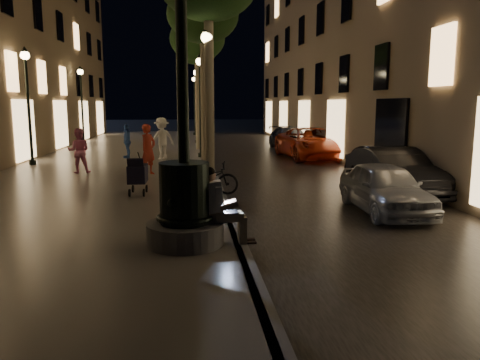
{
  "coord_description": "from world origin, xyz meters",
  "views": [
    {
      "loc": [
        -0.93,
        -6.28,
        2.73
      ],
      "look_at": [
        0.11,
        3.0,
        1.2
      ],
      "focal_mm": 35.0,
      "sensor_mm": 36.0,
      "label": 1
    }
  ],
  "objects": [
    {
      "name": "fountain_lamppost",
      "position": [
        -1.0,
        2.0,
        1.21
      ],
      "size": [
        1.4,
        1.4,
        5.21
      ],
      "color": "#59595B",
      "rests_on": "promenade"
    },
    {
      "name": "car_rear",
      "position": [
        5.2,
        21.26,
        0.67
      ],
      "size": [
        2.1,
        4.7,
        1.34
      ],
      "primitive_type": "imported",
      "rotation": [
        0.0,
        0.0,
        0.05
      ],
      "color": "#2A2A2E",
      "rests_on": "ground"
    },
    {
      "name": "lamp_left_b",
      "position": [
        -7.4,
        14.0,
        3.24
      ],
      "size": [
        0.36,
        0.36,
        4.81
      ],
      "color": "black",
      "rests_on": "promenade"
    },
    {
      "name": "bicycle",
      "position": [
        -0.4,
        6.7,
        0.66
      ],
      "size": [
        1.83,
        0.9,
        0.92
      ],
      "primitive_type": "imported",
      "rotation": [
        0.0,
        0.0,
        1.4
      ],
      "color": "black",
      "rests_on": "promenade"
    },
    {
      "name": "pedestrian_red",
      "position": [
        -2.33,
        10.65,
        1.11
      ],
      "size": [
        0.74,
        0.79,
        1.81
      ],
      "primitive_type": "imported",
      "rotation": [
        0.0,
        0.0,
        0.92
      ],
      "color": "#AE3322",
      "rests_on": "promenade"
    },
    {
      "name": "promenade",
      "position": [
        -4.0,
        15.0,
        0.1
      ],
      "size": [
        8.0,
        45.0,
        0.2
      ],
      "primitive_type": "cube",
      "color": "#69635C",
      "rests_on": "ground"
    },
    {
      "name": "ground",
      "position": [
        0.0,
        15.0,
        0.0
      ],
      "size": [
        120.0,
        120.0,
        0.0
      ],
      "primitive_type": "plane",
      "color": "black",
      "rests_on": "ground"
    },
    {
      "name": "lamp_curb_b",
      "position": [
        -0.3,
        16.0,
        3.24
      ],
      "size": [
        0.36,
        0.36,
        4.81
      ],
      "color": "black",
      "rests_on": "promenade"
    },
    {
      "name": "seated_man_laptop",
      "position": [
        -0.39,
        2.0,
        0.94
      ],
      "size": [
        1.05,
        0.35,
        1.41
      ],
      "color": "tan",
      "rests_on": "promenade"
    },
    {
      "name": "lamp_curb_d",
      "position": [
        -0.3,
        32.0,
        3.24
      ],
      "size": [
        0.36,
        0.36,
        4.81
      ],
      "color": "black",
      "rests_on": "promenade"
    },
    {
      "name": "pedestrian_blue",
      "position": [
        -3.75,
        16.05,
        0.99
      ],
      "size": [
        0.63,
        1.0,
        1.58
      ],
      "primitive_type": "imported",
      "rotation": [
        0.0,
        0.0,
        5.0
      ],
      "color": "navy",
      "rests_on": "promenade"
    },
    {
      "name": "car_third",
      "position": [
        5.2,
        16.5,
        0.77
      ],
      "size": [
        2.86,
        5.68,
        1.54
      ],
      "primitive_type": "imported",
      "rotation": [
        0.0,
        0.0,
        0.06
      ],
      "color": "#993013",
      "rests_on": "ground"
    },
    {
      "name": "tree_third",
      "position": [
        -0.3,
        20.0,
        6.14
      ],
      "size": [
        3.0,
        3.0,
        7.2
      ],
      "color": "#6B604C",
      "rests_on": "promenade"
    },
    {
      "name": "lamp_curb_c",
      "position": [
        -0.3,
        24.0,
        3.24
      ],
      "size": [
        0.36,
        0.36,
        4.81
      ],
      "color": "black",
      "rests_on": "promenade"
    },
    {
      "name": "pedestrian_white",
      "position": [
        -2.1,
        15.44,
        1.15
      ],
      "size": [
        1.41,
        1.18,
        1.89
      ],
      "primitive_type": "imported",
      "rotation": [
        0.0,
        0.0,
        3.62
      ],
      "color": "silver",
      "rests_on": "promenade"
    },
    {
      "name": "curb_strip",
      "position": [
        0.0,
        15.0,
        0.1
      ],
      "size": [
        0.25,
        45.0,
        0.2
      ],
      "primitive_type": "cube",
      "color": "#59595B",
      "rests_on": "ground"
    },
    {
      "name": "stroller",
      "position": [
        -2.33,
        6.86,
        0.79
      ],
      "size": [
        0.51,
        1.15,
        1.18
      ],
      "rotation": [
        0.0,
        0.0,
        -0.03
      ],
      "color": "black",
      "rests_on": "promenade"
    },
    {
      "name": "lamp_left_c",
      "position": [
        -7.4,
        24.0,
        3.24
      ],
      "size": [
        0.36,
        0.36,
        4.81
      ],
      "color": "black",
      "rests_on": "promenade"
    },
    {
      "name": "pedestrian_pink",
      "position": [
        -4.89,
        11.3,
        1.02
      ],
      "size": [
        0.86,
        0.7,
        1.64
      ],
      "primitive_type": "imported",
      "rotation": [
        0.0,
        0.0,
        3.25
      ],
      "color": "pink",
      "rests_on": "promenade"
    },
    {
      "name": "cobble_lane",
      "position": [
        3.0,
        15.0,
        0.01
      ],
      "size": [
        6.0,
        45.0,
        0.02
      ],
      "primitive_type": "cube",
      "color": "black",
      "rests_on": "ground"
    },
    {
      "name": "car_front",
      "position": [
        4.0,
        4.81,
        0.63
      ],
      "size": [
        1.6,
        3.76,
        1.27
      ],
      "primitive_type": "imported",
      "rotation": [
        0.0,
        0.0,
        -0.03
      ],
      "color": "#96999D",
      "rests_on": "ground"
    },
    {
      "name": "car_second",
      "position": [
        5.2,
        7.0,
        0.72
      ],
      "size": [
        1.57,
        4.36,
        1.43
      ],
      "primitive_type": "imported",
      "rotation": [
        0.0,
        0.0,
        0.01
      ],
      "color": "black",
      "rests_on": "ground"
    },
    {
      "name": "lamp_curb_a",
      "position": [
        -0.3,
        8.0,
        3.24
      ],
      "size": [
        0.36,
        0.36,
        4.81
      ],
      "color": "black",
      "rests_on": "promenade"
    },
    {
      "name": "tree_second",
      "position": [
        -0.2,
        14.0,
        6.33
      ],
      "size": [
        3.0,
        3.0,
        7.4
      ],
      "color": "#6B604C",
      "rests_on": "promenade"
    },
    {
      "name": "building_right",
      "position": [
        10.0,
        18.0,
        7.5
      ],
      "size": [
        8.0,
        36.0,
        15.0
      ],
      "primitive_type": "cube",
      "color": "#7D6D4E",
      "rests_on": "ground"
    },
    {
      "name": "tree_far",
      "position": [
        -0.22,
        26.0,
        6.43
      ],
      "size": [
        3.0,
        3.0,
        7.5
      ],
      "color": "#6B604C",
      "rests_on": "promenade"
    }
  ]
}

